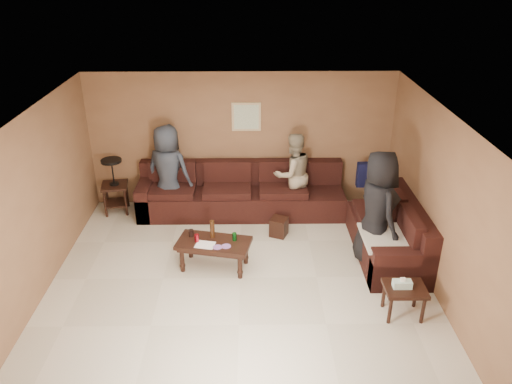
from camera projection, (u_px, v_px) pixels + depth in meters
room at (238, 175)px, 6.65m from camera, size 5.60×5.50×2.50m
sectional_sofa at (288, 210)px, 8.61m from camera, size 4.65×2.90×0.97m
coffee_table at (214, 245)px, 7.47m from camera, size 1.18×0.76×0.73m
end_table_left at (114, 185)px, 9.03m from camera, size 0.52×0.52×1.03m
side_table_right at (404, 291)px, 6.48m from camera, size 0.54×0.44×0.59m
waste_bin at (279, 227)px, 8.42m from camera, size 0.34×0.34×0.32m
wall_art at (246, 117)px, 8.87m from camera, size 0.52×0.04×0.52m
person_left at (168, 171)px, 8.83m from camera, size 0.96×0.78×1.69m
person_middle at (293, 174)px, 8.91m from camera, size 0.91×0.83×1.53m
person_right at (377, 209)px, 7.40m from camera, size 0.79×1.01×1.82m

